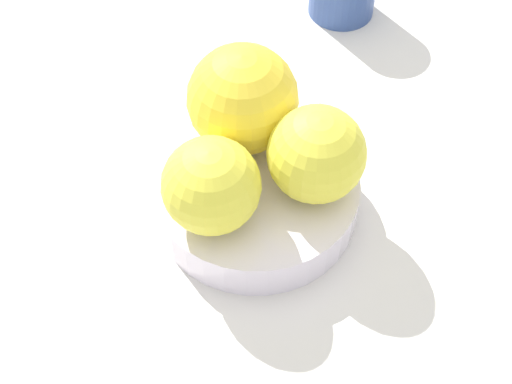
{
  "coord_description": "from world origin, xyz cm",
  "views": [
    {
      "loc": [
        -32.8,
        -3.04,
        45.92
      ],
      "look_at": [
        0.0,
        0.0,
        2.17
      ],
      "focal_mm": 48.34,
      "sensor_mm": 36.0,
      "label": 1
    }
  ],
  "objects_px": {
    "orange_in_bowl_2": "(317,151)",
    "fruit_bowl": "(256,195)",
    "orange_in_bowl_1": "(211,186)",
    "orange_in_bowl_0": "(243,99)"
  },
  "relations": [
    {
      "from": "orange_in_bowl_0",
      "to": "orange_in_bowl_1",
      "type": "xyz_separation_m",
      "value": [
        -0.08,
        0.01,
        -0.01
      ]
    },
    {
      "from": "orange_in_bowl_0",
      "to": "orange_in_bowl_2",
      "type": "relative_size",
      "value": 1.18
    },
    {
      "from": "orange_in_bowl_2",
      "to": "fruit_bowl",
      "type": "bearing_deg",
      "value": 93.7
    },
    {
      "from": "orange_in_bowl_0",
      "to": "orange_in_bowl_2",
      "type": "bearing_deg",
      "value": -125.17
    },
    {
      "from": "fruit_bowl",
      "to": "orange_in_bowl_2",
      "type": "distance_m",
      "value": 0.07
    },
    {
      "from": "fruit_bowl",
      "to": "orange_in_bowl_0",
      "type": "xyz_separation_m",
      "value": [
        0.04,
        0.01,
        0.06
      ]
    },
    {
      "from": "orange_in_bowl_0",
      "to": "orange_in_bowl_1",
      "type": "bearing_deg",
      "value": 169.9
    },
    {
      "from": "orange_in_bowl_1",
      "to": "orange_in_bowl_2",
      "type": "relative_size",
      "value": 0.97
    },
    {
      "from": "fruit_bowl",
      "to": "orange_in_bowl_1",
      "type": "distance_m",
      "value": 0.07
    },
    {
      "from": "orange_in_bowl_0",
      "to": "orange_in_bowl_2",
      "type": "height_order",
      "value": "orange_in_bowl_0"
    }
  ]
}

